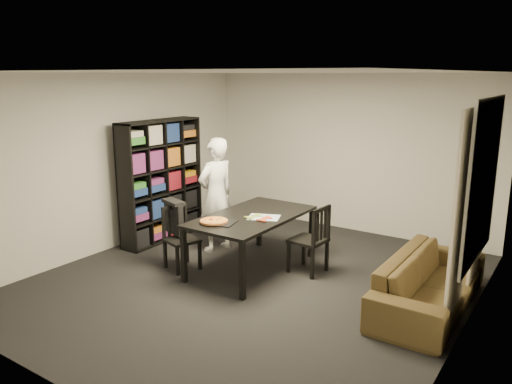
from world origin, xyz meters
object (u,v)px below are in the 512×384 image
Objects in this scene: chair_left at (179,233)px; chair_right at (314,235)px; bookshelf at (161,181)px; person at (216,195)px; pepperoni_pizza at (214,221)px; sofa at (430,283)px; baking_tray at (219,222)px; dining_table at (252,220)px.

chair_left is 1.82m from chair_right.
chair_right is at bearing 1.37° from bookshelf.
chair_left is 0.91m from person.
bookshelf is at bearing -84.39° from chair_right.
person is 4.84× the size of pepperoni_pizza.
chair_right reaches higher than sofa.
baking_tray is at bearing -73.01° from chair_left.
bookshelf is 1.90m from pepperoni_pizza.
pepperoni_pizza is (0.66, -0.06, 0.29)m from chair_left.
bookshelf is 2.23× the size of chair_left.
pepperoni_pizza is (0.68, -0.90, -0.07)m from person.
chair_left is at bearing 101.72° from sofa.
chair_left is 0.93× the size of chair_right.
sofa is (2.31, 0.16, -0.39)m from dining_table.
chair_right is (0.77, 0.32, -0.16)m from dining_table.
baking_tray is at bearing 52.94° from person.
baking_tray is (-0.14, -0.51, 0.07)m from dining_table.
chair_left is 2.13× the size of baking_tray.
bookshelf is 0.93× the size of sofa.
chair_right is at bearing 42.53° from baking_tray.
pepperoni_pizza is at bearing -43.02° from chair_right.
bookshelf is 4.75× the size of baking_tray.
dining_table is 0.88× the size of sofa.
chair_right is 0.45× the size of sofa.
pepperoni_pizza is (-0.19, -0.56, 0.09)m from dining_table.
bookshelf is 1.37m from chair_left.
dining_table is at bearing 81.31° from person.
dining_table is 2.12× the size of chair_left.
pepperoni_pizza is at bearing 106.00° from sofa.
person is (-0.01, 0.84, 0.36)m from chair_left.
dining_table is 4.52× the size of baking_tray.
baking_tray is at bearing 46.62° from pepperoni_pizza.
pepperoni_pizza is (-0.96, -0.88, 0.26)m from chair_right.
pepperoni_pizza is (1.71, -0.82, -0.17)m from bookshelf.
bookshelf reaches higher than baking_tray.
baking_tray is at bearing -43.23° from chair_right.
bookshelf is at bearing 154.32° from pepperoni_pizza.
sofa is (1.55, -0.17, -0.23)m from chair_right.
bookshelf is 2.06× the size of chair_right.
chair_right reaches higher than chair_left.
chair_left reaches higher than baking_tray.
chair_left is (-0.86, -0.50, -0.20)m from dining_table.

